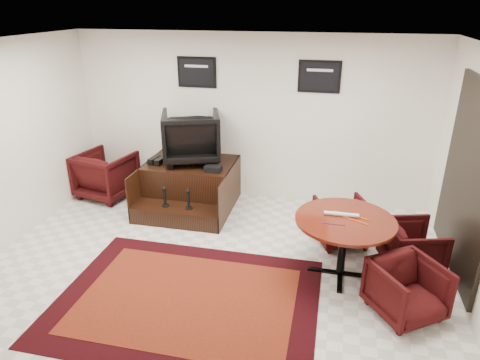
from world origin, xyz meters
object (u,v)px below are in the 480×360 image
table_chair_corner (407,287)px  armchair_side (106,172)px  shine_podium (191,186)px  table_chair_back (342,220)px  meeting_table (345,226)px  shine_chair (191,134)px  table_chair_window (413,244)px

table_chair_corner → armchair_side: bearing=121.4°
shine_podium → table_chair_back: size_ratio=2.13×
meeting_table → table_chair_corner: (0.70, -0.61, -0.35)m
table_chair_back → meeting_table: bearing=69.1°
shine_chair → table_chair_back: 2.77m
shine_podium → armchair_side: (-1.58, 0.04, 0.10)m
table_chair_back → table_chair_corner: bearing=94.7°
armchair_side → table_chair_window: (4.98, -1.18, -0.10)m
shine_podium → table_chair_corner: bearing=-33.4°
table_chair_window → shine_podium: bearing=55.8°
table_chair_window → table_chair_back: bearing=47.0°
meeting_table → table_chair_window: meeting_table is taller
shine_podium → table_chair_corner: (3.21, -2.11, 0.00)m
table_chair_corner → table_chair_window: bearing=44.3°
armchair_side → table_chair_back: size_ratio=1.26×
shine_podium → table_chair_back: shine_podium is taller
table_chair_back → table_chair_corner: 1.60m
shine_podium → table_chair_back: bearing=-15.1°
table_chair_window → table_chair_corner: bearing=153.0°
shine_chair → table_chair_corner: bearing=125.4°
armchair_side → table_chair_window: bearing=178.7°
shine_chair → table_chair_back: bearing=142.4°
shine_podium → shine_chair: size_ratio=1.62×
table_chair_back → table_chair_corner: table_chair_back is taller
table_chair_corner → shine_podium: bearing=112.2°
table_chair_back → table_chair_corner: size_ratio=1.00×
table_chair_back → table_chair_window: 1.01m
table_chair_back → shine_chair: bearing=-39.7°
shine_chair → table_chair_corner: size_ratio=1.32×
table_chair_back → table_chair_corner: (0.71, -1.44, -0.00)m
shine_chair → table_chair_back: size_ratio=1.32×
table_chair_back → table_chair_window: table_chair_back is taller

